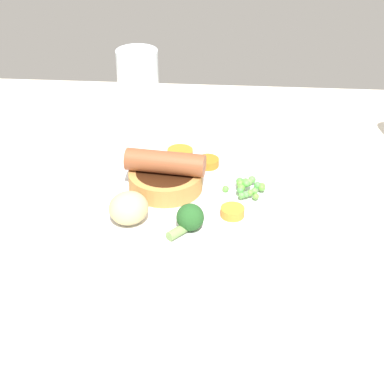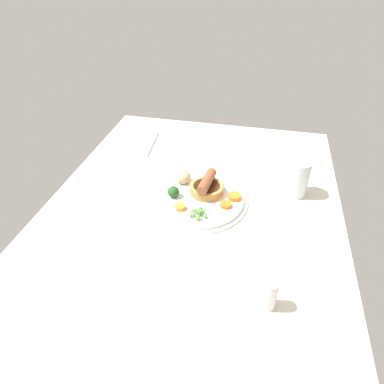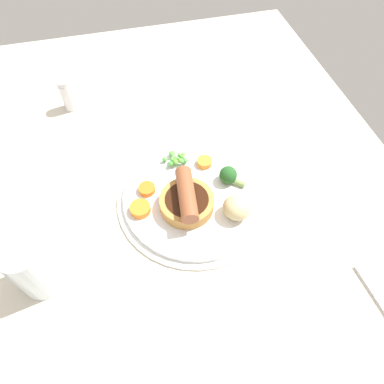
{
  "view_description": "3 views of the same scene",
  "coord_description": "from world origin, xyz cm",
  "px_view_note": "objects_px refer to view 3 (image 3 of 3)",
  "views": [
    {
      "loc": [
        -0.86,
        66.12,
        48.13
      ],
      "look_at": [
        4.04,
        0.45,
        6.11
      ],
      "focal_mm": 60.0,
      "sensor_mm": 36.0,
      "label": 1
    },
    {
      "loc": [
        -68.92,
        -15.46,
        62.17
      ],
      "look_at": [
        4.59,
        0.62,
        6.22
      ],
      "focal_mm": 32.0,
      "sensor_mm": 36.0,
      "label": 2
    },
    {
      "loc": [
        39.41,
        -9.98,
        54.4
      ],
      "look_at": [
        5.9,
        -1.53,
        5.96
      ],
      "focal_mm": 32.0,
      "sensor_mm": 36.0,
      "label": 3
    }
  ],
  "objects_px": {
    "carrot_slice_3": "(147,189)",
    "dinner_plate": "(195,196)",
    "drinking_glass": "(33,266)",
    "sausage_pudding": "(187,200)",
    "broccoli_floret_near": "(229,176)",
    "salt_shaker": "(68,95)",
    "pea_pile": "(175,159)",
    "carrot_slice_1": "(205,162)",
    "carrot_slice_0": "(140,209)",
    "potato_chunk_0": "(236,208)"
  },
  "relations": [
    {
      "from": "dinner_plate",
      "to": "salt_shaker",
      "type": "xyz_separation_m",
      "value": [
        -0.31,
        -0.21,
        0.03
      ]
    },
    {
      "from": "carrot_slice_3",
      "to": "sausage_pudding",
      "type": "bearing_deg",
      "value": 50.37
    },
    {
      "from": "sausage_pudding",
      "to": "drinking_glass",
      "type": "xyz_separation_m",
      "value": [
        0.07,
        -0.24,
        0.02
      ]
    },
    {
      "from": "potato_chunk_0",
      "to": "salt_shaker",
      "type": "distance_m",
      "value": 0.45
    },
    {
      "from": "potato_chunk_0",
      "to": "drinking_glass",
      "type": "xyz_separation_m",
      "value": [
        0.04,
        -0.32,
        0.02
      ]
    },
    {
      "from": "dinner_plate",
      "to": "drinking_glass",
      "type": "xyz_separation_m",
      "value": [
        0.09,
        -0.27,
        0.05
      ]
    },
    {
      "from": "broccoli_floret_near",
      "to": "carrot_slice_1",
      "type": "bearing_deg",
      "value": -16.22
    },
    {
      "from": "carrot_slice_0",
      "to": "sausage_pudding",
      "type": "bearing_deg",
      "value": 81.95
    },
    {
      "from": "carrot_slice_1",
      "to": "drinking_glass",
      "type": "height_order",
      "value": "drinking_glass"
    },
    {
      "from": "potato_chunk_0",
      "to": "carrot_slice_0",
      "type": "bearing_deg",
      "value": -106.4
    },
    {
      "from": "sausage_pudding",
      "to": "carrot_slice_3",
      "type": "relative_size",
      "value": 3.43
    },
    {
      "from": "pea_pile",
      "to": "carrot_slice_3",
      "type": "xyz_separation_m",
      "value": [
        0.05,
        -0.06,
        -0.0
      ]
    },
    {
      "from": "broccoli_floret_near",
      "to": "drinking_glass",
      "type": "bearing_deg",
      "value": 58.79
    },
    {
      "from": "dinner_plate",
      "to": "carrot_slice_3",
      "type": "bearing_deg",
      "value": -108.5
    },
    {
      "from": "potato_chunk_0",
      "to": "carrot_slice_3",
      "type": "xyz_separation_m",
      "value": [
        -0.09,
        -0.14,
        -0.01
      ]
    },
    {
      "from": "dinner_plate",
      "to": "carrot_slice_3",
      "type": "xyz_separation_m",
      "value": [
        -0.03,
        -0.08,
        0.01
      ]
    },
    {
      "from": "carrot_slice_1",
      "to": "drinking_glass",
      "type": "bearing_deg",
      "value": -62.48
    },
    {
      "from": "pea_pile",
      "to": "broccoli_floret_near",
      "type": "xyz_separation_m",
      "value": [
        0.07,
        0.08,
        0.01
      ]
    },
    {
      "from": "potato_chunk_0",
      "to": "carrot_slice_1",
      "type": "distance_m",
      "value": 0.12
    },
    {
      "from": "pea_pile",
      "to": "broccoli_floret_near",
      "type": "bearing_deg",
      "value": 51.19
    },
    {
      "from": "sausage_pudding",
      "to": "drinking_glass",
      "type": "distance_m",
      "value": 0.25
    },
    {
      "from": "carrot_slice_1",
      "to": "sausage_pudding",
      "type": "bearing_deg",
      "value": -32.76
    },
    {
      "from": "pea_pile",
      "to": "drinking_glass",
      "type": "distance_m",
      "value": 0.3
    },
    {
      "from": "carrot_slice_3",
      "to": "potato_chunk_0",
      "type": "bearing_deg",
      "value": 58.28
    },
    {
      "from": "carrot_slice_1",
      "to": "drinking_glass",
      "type": "distance_m",
      "value": 0.34
    },
    {
      "from": "sausage_pudding",
      "to": "carrot_slice_0",
      "type": "distance_m",
      "value": 0.08
    },
    {
      "from": "carrot_slice_3",
      "to": "drinking_glass",
      "type": "distance_m",
      "value": 0.22
    },
    {
      "from": "pea_pile",
      "to": "drinking_glass",
      "type": "relative_size",
      "value": 0.49
    },
    {
      "from": "carrot_slice_3",
      "to": "carrot_slice_0",
      "type": "bearing_deg",
      "value": -24.73
    },
    {
      "from": "dinner_plate",
      "to": "pea_pile",
      "type": "xyz_separation_m",
      "value": [
        -0.08,
        -0.02,
        0.02
      ]
    },
    {
      "from": "drinking_glass",
      "to": "sausage_pudding",
      "type": "bearing_deg",
      "value": 105.96
    },
    {
      "from": "carrot_slice_1",
      "to": "drinking_glass",
      "type": "relative_size",
      "value": 0.27
    },
    {
      "from": "dinner_plate",
      "to": "pea_pile",
      "type": "distance_m",
      "value": 0.09
    },
    {
      "from": "broccoli_floret_near",
      "to": "salt_shaker",
      "type": "height_order",
      "value": "salt_shaker"
    },
    {
      "from": "pea_pile",
      "to": "broccoli_floret_near",
      "type": "height_order",
      "value": "broccoli_floret_near"
    },
    {
      "from": "carrot_slice_3",
      "to": "dinner_plate",
      "type": "bearing_deg",
      "value": 71.5
    },
    {
      "from": "carrot_slice_1",
      "to": "carrot_slice_3",
      "type": "height_order",
      "value": "same"
    },
    {
      "from": "broccoli_floret_near",
      "to": "carrot_slice_3",
      "type": "distance_m",
      "value": 0.15
    },
    {
      "from": "pea_pile",
      "to": "carrot_slice_0",
      "type": "xyz_separation_m",
      "value": [
        0.09,
        -0.08,
        -0.0
      ]
    },
    {
      "from": "carrot_slice_3",
      "to": "drinking_glass",
      "type": "bearing_deg",
      "value": -56.62
    },
    {
      "from": "carrot_slice_0",
      "to": "salt_shaker",
      "type": "bearing_deg",
      "value": -161.78
    },
    {
      "from": "potato_chunk_0",
      "to": "carrot_slice_0",
      "type": "xyz_separation_m",
      "value": [
        -0.05,
        -0.16,
        -0.01
      ]
    },
    {
      "from": "carrot_slice_0",
      "to": "salt_shaker",
      "type": "height_order",
      "value": "salt_shaker"
    },
    {
      "from": "potato_chunk_0",
      "to": "salt_shaker",
      "type": "height_order",
      "value": "salt_shaker"
    },
    {
      "from": "dinner_plate",
      "to": "broccoli_floret_near",
      "type": "distance_m",
      "value": 0.07
    },
    {
      "from": "dinner_plate",
      "to": "carrot_slice_1",
      "type": "bearing_deg",
      "value": 151.41
    },
    {
      "from": "pea_pile",
      "to": "salt_shaker",
      "type": "xyz_separation_m",
      "value": [
        -0.23,
        -0.19,
        0.01
      ]
    },
    {
      "from": "broccoli_floret_near",
      "to": "salt_shaker",
      "type": "xyz_separation_m",
      "value": [
        -0.29,
        -0.27,
        0.01
      ]
    },
    {
      "from": "dinner_plate",
      "to": "carrot_slice_1",
      "type": "distance_m",
      "value": 0.07
    },
    {
      "from": "sausage_pudding",
      "to": "potato_chunk_0",
      "type": "relative_size",
      "value": 2.17
    }
  ]
}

